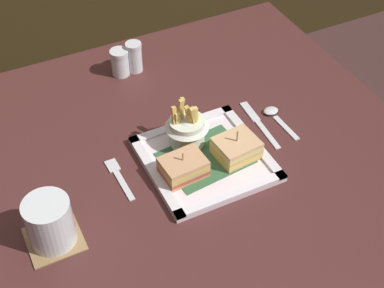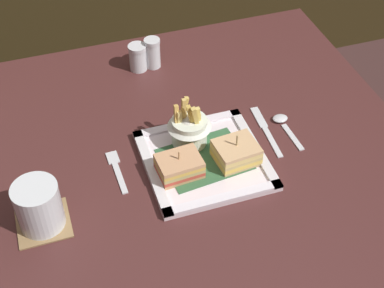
% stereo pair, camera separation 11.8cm
% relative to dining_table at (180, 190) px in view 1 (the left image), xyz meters
% --- Properties ---
extents(dining_table, '(1.02, 0.91, 0.77)m').
position_rel_dining_table_xyz_m(dining_table, '(0.00, 0.00, 0.00)').
color(dining_table, '#492423').
rests_on(dining_table, ground_plane).
extents(square_plate, '(0.25, 0.25, 0.02)m').
position_rel_dining_table_xyz_m(square_plate, '(0.04, -0.05, 0.12)').
color(square_plate, white).
rests_on(square_plate, dining_table).
extents(sandwich_half_left, '(0.09, 0.07, 0.06)m').
position_rel_dining_table_xyz_m(sandwich_half_left, '(-0.02, -0.07, 0.15)').
color(sandwich_half_left, tan).
rests_on(sandwich_half_left, square_plate).
extents(sandwich_half_right, '(0.09, 0.08, 0.07)m').
position_rel_dining_table_xyz_m(sandwich_half_right, '(0.10, -0.07, 0.15)').
color(sandwich_half_right, tan).
rests_on(sandwich_half_right, square_plate).
extents(fries_cup, '(0.09, 0.09, 0.11)m').
position_rel_dining_table_xyz_m(fries_cup, '(0.03, 0.01, 0.17)').
color(fries_cup, silver).
rests_on(fries_cup, square_plate).
extents(drink_coaster, '(0.10, 0.10, 0.00)m').
position_rel_dining_table_xyz_m(drink_coaster, '(-0.30, -0.10, 0.12)').
color(drink_coaster, '#98774C').
rests_on(drink_coaster, dining_table).
extents(water_glass, '(0.09, 0.09, 0.10)m').
position_rel_dining_table_xyz_m(water_glass, '(-0.30, -0.10, 0.16)').
color(water_glass, silver).
rests_on(water_glass, dining_table).
extents(fork, '(0.02, 0.12, 0.00)m').
position_rel_dining_table_xyz_m(fork, '(-0.14, -0.01, 0.12)').
color(fork, silver).
rests_on(fork, dining_table).
extents(knife, '(0.02, 0.17, 0.00)m').
position_rel_dining_table_xyz_m(knife, '(0.20, 0.01, 0.12)').
color(knife, silver).
rests_on(knife, dining_table).
extents(spoon, '(0.04, 0.12, 0.01)m').
position_rel_dining_table_xyz_m(spoon, '(0.25, 0.01, 0.12)').
color(spoon, silver).
rests_on(spoon, dining_table).
extents(salt_shaker, '(0.05, 0.05, 0.07)m').
position_rel_dining_table_xyz_m(salt_shaker, '(-0.01, 0.32, 0.15)').
color(salt_shaker, silver).
rests_on(salt_shaker, dining_table).
extents(pepper_shaker, '(0.04, 0.04, 0.08)m').
position_rel_dining_table_xyz_m(pepper_shaker, '(0.03, 0.32, 0.15)').
color(pepper_shaker, silver).
rests_on(pepper_shaker, dining_table).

